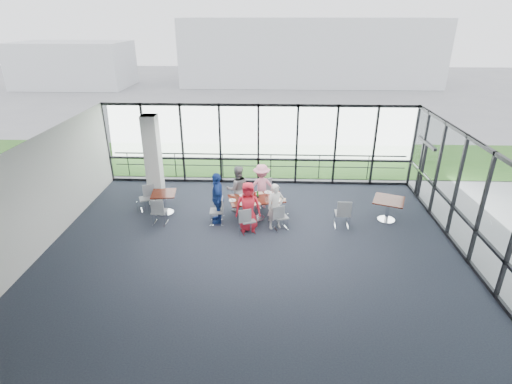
{
  "coord_description": "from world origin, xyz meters",
  "views": [
    {
      "loc": [
        0.5,
        -10.01,
        6.26
      ],
      "look_at": [
        0.04,
        1.56,
        1.1
      ],
      "focal_mm": 28.0,
      "sensor_mm": 36.0,
      "label": 1
    }
  ],
  "objects_px": {
    "side_table_left": "(164,196)",
    "diner_near_right": "(276,207)",
    "diner_end": "(217,198)",
    "chair_spare_lb": "(146,199)",
    "structural_column": "(153,161)",
    "chair_main_fl": "(241,198)",
    "chair_main_nr": "(281,217)",
    "main_table": "(256,202)",
    "chair_main_fr": "(263,194)",
    "side_table_right": "(389,203)",
    "diner_far_left": "(238,189)",
    "chair_spare_la": "(159,211)",
    "chair_spare_r": "(342,213)",
    "chair_main_nl": "(248,220)",
    "chair_main_end": "(217,211)",
    "diner_near_left": "(248,207)",
    "diner_far_right": "(262,186)"
  },
  "relations": [
    {
      "from": "structural_column",
      "to": "side_table_right",
      "type": "relative_size",
      "value": 2.64
    },
    {
      "from": "chair_main_fr",
      "to": "diner_end",
      "type": "bearing_deg",
      "value": 15.17
    },
    {
      "from": "structural_column",
      "to": "main_table",
      "type": "height_order",
      "value": "structural_column"
    },
    {
      "from": "side_table_right",
      "to": "chair_main_fl",
      "type": "distance_m",
      "value": 4.94
    },
    {
      "from": "side_table_left",
      "to": "diner_near_right",
      "type": "relative_size",
      "value": 0.6
    },
    {
      "from": "structural_column",
      "to": "diner_end",
      "type": "xyz_separation_m",
      "value": [
        2.4,
        -1.4,
        -0.74
      ]
    },
    {
      "from": "diner_end",
      "to": "chair_spare_r",
      "type": "distance_m",
      "value": 4.03
    },
    {
      "from": "structural_column",
      "to": "chair_main_fl",
      "type": "height_order",
      "value": "structural_column"
    },
    {
      "from": "main_table",
      "to": "chair_spare_r",
      "type": "height_order",
      "value": "chair_spare_r"
    },
    {
      "from": "chair_spare_lb",
      "to": "chair_spare_r",
      "type": "bearing_deg",
      "value": 148.54
    },
    {
      "from": "chair_spare_lb",
      "to": "chair_main_fr",
      "type": "bearing_deg",
      "value": 163.69
    },
    {
      "from": "side_table_left",
      "to": "diner_near_right",
      "type": "distance_m",
      "value": 3.89
    },
    {
      "from": "diner_near_left",
      "to": "diner_end",
      "type": "xyz_separation_m",
      "value": [
        -1.02,
        0.51,
        0.05
      ]
    },
    {
      "from": "diner_end",
      "to": "chair_main_end",
      "type": "relative_size",
      "value": 1.93
    },
    {
      "from": "side_table_left",
      "to": "chair_spare_lb",
      "type": "xyz_separation_m",
      "value": [
        -0.71,
        0.21,
        -0.19
      ]
    },
    {
      "from": "structural_column",
      "to": "diner_near_left",
      "type": "bearing_deg",
      "value": -29.21
    },
    {
      "from": "diner_far_left",
      "to": "chair_spare_lb",
      "type": "distance_m",
      "value": 3.22
    },
    {
      "from": "side_table_left",
      "to": "chair_spare_la",
      "type": "xyz_separation_m",
      "value": [
        0.03,
        -0.78,
        -0.18
      ]
    },
    {
      "from": "diner_far_left",
      "to": "chair_spare_lb",
      "type": "bearing_deg",
      "value": -14.11
    },
    {
      "from": "diner_near_left",
      "to": "diner_near_right",
      "type": "xyz_separation_m",
      "value": [
        0.86,
        0.16,
        -0.06
      ]
    },
    {
      "from": "main_table",
      "to": "chair_spare_la",
      "type": "height_order",
      "value": "chair_spare_la"
    },
    {
      "from": "diner_far_left",
      "to": "chair_main_nr",
      "type": "relative_size",
      "value": 1.98
    },
    {
      "from": "chair_main_end",
      "to": "chair_spare_lb",
      "type": "relative_size",
      "value": 1.03
    },
    {
      "from": "main_table",
      "to": "chair_main_nl",
      "type": "xyz_separation_m",
      "value": [
        -0.23,
        -0.95,
        -0.18
      ]
    },
    {
      "from": "diner_near_left",
      "to": "chair_spare_r",
      "type": "bearing_deg",
      "value": 1.37
    },
    {
      "from": "chair_main_nr",
      "to": "chair_spare_la",
      "type": "xyz_separation_m",
      "value": [
        -3.92,
        0.17,
        0.03
      ]
    },
    {
      "from": "side_table_left",
      "to": "chair_spare_lb",
      "type": "bearing_deg",
      "value": 163.64
    },
    {
      "from": "side_table_right",
      "to": "side_table_left",
      "type": "bearing_deg",
      "value": 178.18
    },
    {
      "from": "main_table",
      "to": "diner_near_left",
      "type": "relative_size",
      "value": 1.22
    },
    {
      "from": "diner_end",
      "to": "chair_spare_r",
      "type": "relative_size",
      "value": 1.8
    },
    {
      "from": "chair_main_nl",
      "to": "chair_spare_r",
      "type": "distance_m",
      "value": 3.03
    },
    {
      "from": "chair_main_nr",
      "to": "chair_main_fr",
      "type": "xyz_separation_m",
      "value": [
        -0.59,
        1.66,
        0.05
      ]
    },
    {
      "from": "structural_column",
      "to": "chair_main_nr",
      "type": "xyz_separation_m",
      "value": [
        4.44,
        -1.8,
        -1.18
      ]
    },
    {
      "from": "diner_end",
      "to": "chair_main_nr",
      "type": "relative_size",
      "value": 2.05
    },
    {
      "from": "main_table",
      "to": "chair_main_fr",
      "type": "height_order",
      "value": "chair_main_fr"
    },
    {
      "from": "structural_column",
      "to": "chair_main_end",
      "type": "height_order",
      "value": "structural_column"
    },
    {
      "from": "side_table_right",
      "to": "chair_main_fr",
      "type": "height_order",
      "value": "chair_main_fr"
    },
    {
      "from": "diner_end",
      "to": "chair_spare_lb",
      "type": "relative_size",
      "value": 1.99
    },
    {
      "from": "side_table_left",
      "to": "chair_spare_la",
      "type": "relative_size",
      "value": 1.0
    },
    {
      "from": "diner_near_left",
      "to": "chair_main_fl",
      "type": "height_order",
      "value": "diner_near_left"
    },
    {
      "from": "side_table_right",
      "to": "chair_main_end",
      "type": "height_order",
      "value": "chair_main_end"
    },
    {
      "from": "side_table_right",
      "to": "chair_spare_lb",
      "type": "height_order",
      "value": "chair_spare_lb"
    },
    {
      "from": "diner_end",
      "to": "chair_main_end",
      "type": "height_order",
      "value": "diner_end"
    },
    {
      "from": "structural_column",
      "to": "main_table",
      "type": "bearing_deg",
      "value": -17.31
    },
    {
      "from": "diner_near_right",
      "to": "chair_spare_r",
      "type": "height_order",
      "value": "diner_near_right"
    },
    {
      "from": "structural_column",
      "to": "diner_end",
      "type": "bearing_deg",
      "value": -30.33
    },
    {
      "from": "chair_spare_la",
      "to": "chair_main_fr",
      "type": "bearing_deg",
      "value": 27.47
    },
    {
      "from": "chair_main_end",
      "to": "chair_spare_r",
      "type": "bearing_deg",
      "value": 84.71
    },
    {
      "from": "diner_far_left",
      "to": "diner_far_right",
      "type": "height_order",
      "value": "diner_far_left"
    },
    {
      "from": "diner_far_right",
      "to": "diner_end",
      "type": "xyz_separation_m",
      "value": [
        -1.39,
        -1.15,
        0.06
      ]
    }
  ]
}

